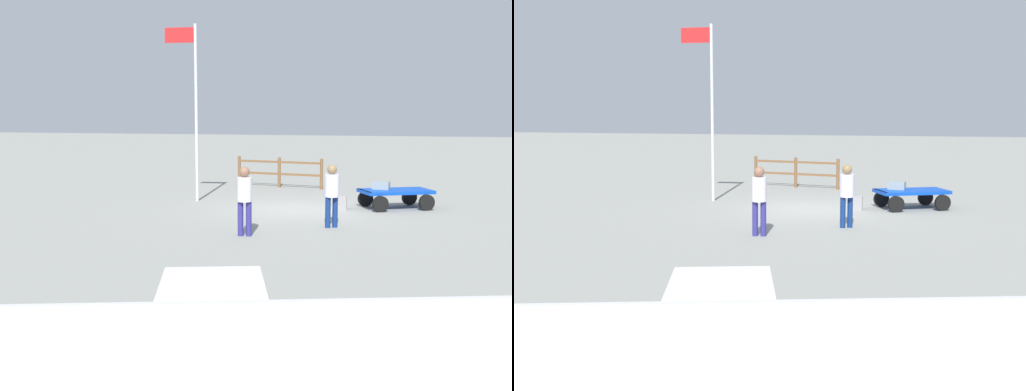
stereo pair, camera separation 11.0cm
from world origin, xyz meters
The scene contains 9 objects.
ground_plane centered at (0.00, 0.00, 0.00)m, with size 120.00×120.00×0.00m, color gray.
luggage_cart centered at (-2.90, -0.97, 0.45)m, with size 2.43×2.05×0.59m.
suitcase_grey centered at (-2.47, -0.98, 0.71)m, with size 0.56×0.42×0.24m.
suitcase_dark centered at (-1.25, -0.43, 0.20)m, with size 0.48×0.39×0.40m.
worker_lead centered at (-1.45, 2.75, 0.98)m, with size 0.52×0.52×1.64m.
worker_trailing centered at (0.42, 4.40, 1.00)m, with size 0.40×0.40×1.68m.
airplane_near centered at (-2.43, 14.56, 1.04)m, with size 8.07×5.54×2.80m.
flagpole centered at (3.70, -0.98, 3.42)m, with size 1.09×0.11×5.81m.
wooden_fence centered at (1.76, -5.43, 0.67)m, with size 3.58×0.70×1.18m.
Camera 2 is at (-3.74, 18.81, 2.99)m, focal length 44.29 mm.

